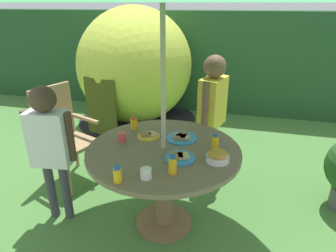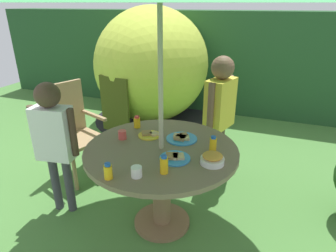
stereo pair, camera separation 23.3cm
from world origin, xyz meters
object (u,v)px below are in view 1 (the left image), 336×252
(dome_tent, at_px, (136,66))
(child_in_white_shirt, at_px, (49,139))
(plate_center_front, at_px, (149,135))
(cup_near, at_px, (122,137))
(garden_table, at_px, (164,166))
(plate_near_left, at_px, (182,137))
(juice_bottle_far_left, at_px, (134,123))
(juice_bottle_center_back, at_px, (118,175))
(cup_far, at_px, (145,173))
(wooden_chair, at_px, (62,131))
(child_in_yellow_shirt, at_px, (213,102))
(juice_bottle_near_right, at_px, (215,142))
(juice_bottle_mid_left, at_px, (173,165))
(snack_bowl, at_px, (218,156))
(plate_far_right, at_px, (180,157))

(dome_tent, height_order, child_in_white_shirt, dome_tent)
(plate_center_front, xyz_separation_m, cup_near, (-0.18, -0.13, 0.03))
(garden_table, distance_m, plate_near_left, 0.28)
(juice_bottle_far_left, relative_size, juice_bottle_center_back, 0.98)
(dome_tent, xyz_separation_m, plate_near_left, (1.15, -2.06, -0.12))
(garden_table, bearing_deg, dome_tent, 114.95)
(cup_far, bearing_deg, dome_tent, 111.30)
(wooden_chair, relative_size, juice_bottle_far_left, 9.31)
(juice_bottle_center_back, bearing_deg, child_in_white_shirt, 153.37)
(child_in_yellow_shirt, xyz_separation_m, juice_bottle_near_right, (0.11, -0.81, -0.05))
(plate_center_front, distance_m, juice_bottle_center_back, 0.68)
(plate_center_front, xyz_separation_m, juice_bottle_far_left, (-0.18, 0.13, 0.04))
(child_in_white_shirt, height_order, juice_bottle_center_back, child_in_white_shirt)
(plate_center_front, height_order, juice_bottle_far_left, juice_bottle_far_left)
(juice_bottle_near_right, distance_m, juice_bottle_mid_left, 0.47)
(wooden_chair, relative_size, dome_tent, 0.45)
(snack_bowl, relative_size, plate_near_left, 0.66)
(garden_table, height_order, juice_bottle_mid_left, juice_bottle_mid_left)
(child_in_yellow_shirt, relative_size, snack_bowl, 7.84)
(garden_table, bearing_deg, juice_bottle_mid_left, -65.28)
(snack_bowl, height_order, juice_bottle_mid_left, juice_bottle_mid_left)
(juice_bottle_mid_left, bearing_deg, cup_near, 144.41)
(juice_bottle_mid_left, bearing_deg, child_in_yellow_shirt, 84.24)
(child_in_yellow_shirt, bearing_deg, cup_far, 5.02)
(snack_bowl, xyz_separation_m, juice_bottle_mid_left, (-0.27, -0.23, 0.02))
(wooden_chair, bearing_deg, child_in_yellow_shirt, -52.40)
(juice_bottle_far_left, bearing_deg, snack_bowl, -27.04)
(cup_near, bearing_deg, juice_bottle_near_right, 3.91)
(juice_bottle_far_left, height_order, cup_near, juice_bottle_far_left)
(juice_bottle_far_left, bearing_deg, child_in_yellow_shirt, 43.97)
(child_in_yellow_shirt, relative_size, plate_far_right, 5.88)
(garden_table, height_order, cup_far, cup_far)
(cup_near, xyz_separation_m, cup_far, (0.35, -0.47, -0.00))
(garden_table, relative_size, child_in_white_shirt, 0.99)
(garden_table, distance_m, plate_center_front, 0.30)
(plate_far_right, height_order, juice_bottle_far_left, juice_bottle_far_left)
(cup_far, bearing_deg, plate_near_left, 80.61)
(wooden_chair, xyz_separation_m, plate_center_front, (1.02, -0.27, 0.19))
(child_in_white_shirt, distance_m, plate_near_left, 1.06)
(juice_bottle_near_right, xyz_separation_m, juice_bottle_far_left, (-0.73, 0.21, -0.01))
(juice_bottle_center_back, bearing_deg, juice_bottle_near_right, 48.01)
(plate_far_right, distance_m, juice_bottle_mid_left, 0.20)
(juice_bottle_mid_left, bearing_deg, plate_near_left, 95.39)
(cup_near, bearing_deg, juice_bottle_center_back, -69.84)
(juice_bottle_far_left, distance_m, cup_far, 0.80)
(snack_bowl, distance_m, juice_bottle_mid_left, 0.35)
(wooden_chair, relative_size, child_in_yellow_shirt, 0.77)
(plate_far_right, bearing_deg, dome_tent, 116.82)
(wooden_chair, relative_size, cup_near, 13.83)
(snack_bowl, relative_size, cup_far, 2.32)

